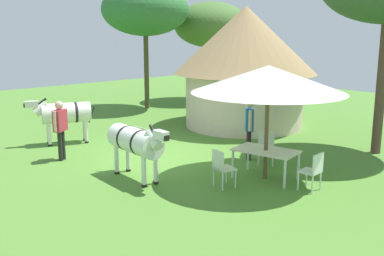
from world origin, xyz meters
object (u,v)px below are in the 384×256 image
at_px(patio_dining_table, 266,153).
at_px(patio_chair_west_end, 313,169).
at_px(zebra_nearest_camera, 136,142).
at_px(patio_chair_east_end, 266,145).
at_px(guest_beside_umbrella, 249,124).
at_px(shade_umbrella, 268,79).
at_px(thatched_hut, 245,62).
at_px(standing_watcher, 60,125).
at_px(striped_lounge_chair, 150,136).
at_px(acacia_tree_right_background, 211,25).
at_px(acacia_tree_left_background, 145,10).
at_px(patio_chair_near_hut, 222,166).
at_px(zebra_by_umbrella, 64,114).

xyz_separation_m(patio_dining_table, patio_chair_west_end, (1.29, 0.08, -0.14)).
distance_m(patio_dining_table, zebra_nearest_camera, 3.18).
height_order(patio_chair_east_end, guest_beside_umbrella, guest_beside_umbrella).
distance_m(shade_umbrella, zebra_nearest_camera, 3.51).
height_order(thatched_hut, standing_watcher, thatched_hut).
relative_size(striped_lounge_chair, acacia_tree_right_background, 0.17).
bearing_deg(standing_watcher, zebra_nearest_camera, 68.73).
bearing_deg(standing_watcher, thatched_hut, 144.62).
bearing_deg(shade_umbrella, zebra_nearest_camera, -132.80).
relative_size(zebra_nearest_camera, acacia_tree_left_background, 0.41).
relative_size(patio_chair_near_hut, zebra_by_umbrella, 0.44).
distance_m(patio_chair_east_end, zebra_by_umbrella, 6.56).
bearing_deg(shade_umbrella, standing_watcher, -150.29).
relative_size(patio_chair_east_end, guest_beside_umbrella, 0.53).
height_order(patio_chair_west_end, acacia_tree_left_background, acacia_tree_left_background).
relative_size(patio_dining_table, patio_chair_near_hut, 1.84).
bearing_deg(patio_dining_table, standing_watcher, -150.29).
xyz_separation_m(patio_chair_west_end, acacia_tree_left_background, (-11.49, 4.18, 3.99)).
height_order(acacia_tree_right_background, acacia_tree_left_background, acacia_tree_left_background).
distance_m(patio_chair_west_end, zebra_nearest_camera, 4.22).
height_order(patio_chair_east_end, standing_watcher, standing_watcher).
bearing_deg(patio_chair_east_end, shade_umbrella, 90.00).
relative_size(shade_umbrella, striped_lounge_chair, 4.45).
distance_m(patio_dining_table, acacia_tree_right_background, 13.15).
height_order(patio_chair_east_end, patio_chair_near_hut, same).
relative_size(thatched_hut, patio_chair_near_hut, 5.92).
relative_size(shade_umbrella, guest_beside_umbrella, 2.16).
bearing_deg(patio_chair_east_end, guest_beside_umbrella, -36.51).
relative_size(patio_chair_east_end, zebra_by_umbrella, 0.44).
height_order(patio_dining_table, patio_chair_west_end, patio_chair_west_end).
height_order(guest_beside_umbrella, zebra_nearest_camera, guest_beside_umbrella).
height_order(guest_beside_umbrella, acacia_tree_left_background, acacia_tree_left_background).
xyz_separation_m(patio_chair_near_hut, acacia_tree_right_background, (-9.51, 9.40, 3.34)).
relative_size(patio_dining_table, acacia_tree_right_background, 0.33).
xyz_separation_m(standing_watcher, zebra_by_umbrella, (-1.68, 1.02, -0.03)).
bearing_deg(patio_dining_table, patio_chair_west_end, 3.63).
relative_size(shade_umbrella, patio_chair_west_end, 4.10).
relative_size(shade_umbrella, patio_chair_near_hut, 4.10).
height_order(patio_chair_west_end, zebra_nearest_camera, zebra_nearest_camera).
height_order(patio_chair_west_end, striped_lounge_chair, patio_chair_west_end).
relative_size(patio_chair_west_end, patio_chair_near_hut, 1.00).
bearing_deg(acacia_tree_right_background, zebra_nearest_camera, -53.82).
bearing_deg(patio_dining_table, patio_chair_east_end, 126.86).
relative_size(guest_beside_umbrella, zebra_nearest_camera, 0.72).
bearing_deg(zebra_by_umbrella, patio_chair_west_end, -144.18).
xyz_separation_m(guest_beside_umbrella, acacia_tree_left_background, (-8.82, 3.24, 3.48)).
xyz_separation_m(thatched_hut, zebra_nearest_camera, (2.36, -6.82, -1.50)).
height_order(patio_dining_table, patio_chair_near_hut, patio_chair_near_hut).
height_order(thatched_hut, patio_dining_table, thatched_hut).
distance_m(patio_chair_west_end, standing_watcher, 6.94).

